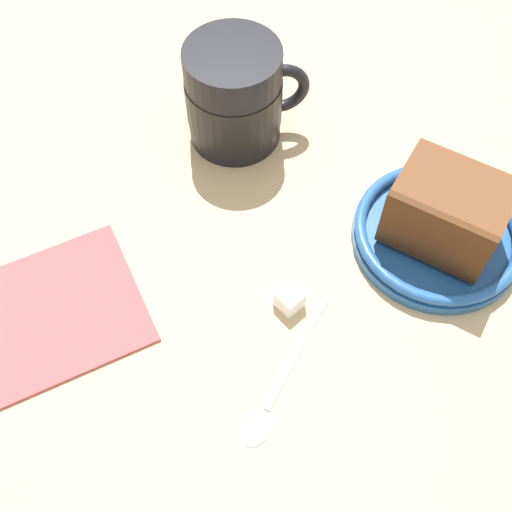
% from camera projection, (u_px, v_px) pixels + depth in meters
% --- Properties ---
extents(ground_plane, '(1.53, 1.53, 0.03)m').
position_uv_depth(ground_plane, '(306.00, 275.00, 0.54)').
color(ground_plane, tan).
extents(small_plate, '(0.14, 0.14, 0.02)m').
position_uv_depth(small_plate, '(437.00, 234.00, 0.53)').
color(small_plate, '#26599E').
rests_on(small_plate, ground_plane).
extents(cake_slice, '(0.10, 0.11, 0.07)m').
position_uv_depth(cake_slice, '(446.00, 213.00, 0.50)').
color(cake_slice, '#472814').
rests_on(cake_slice, small_plate).
extents(tea_mug, '(0.11, 0.09, 0.10)m').
position_uv_depth(tea_mug, '(235.00, 96.00, 0.56)').
color(tea_mug, black).
rests_on(tea_mug, ground_plane).
extents(teaspoon, '(0.12, 0.08, 0.01)m').
position_uv_depth(teaspoon, '(272.00, 400.00, 0.46)').
color(teaspoon, silver).
rests_on(teaspoon, ground_plane).
extents(folded_napkin, '(0.14, 0.13, 0.01)m').
position_uv_depth(folded_napkin, '(55.00, 311.00, 0.50)').
color(folded_napkin, '#B24C4C').
rests_on(folded_napkin, ground_plane).
extents(sugar_cube, '(0.02, 0.02, 0.02)m').
position_uv_depth(sugar_cube, '(289.00, 300.00, 0.50)').
color(sugar_cube, white).
rests_on(sugar_cube, ground_plane).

